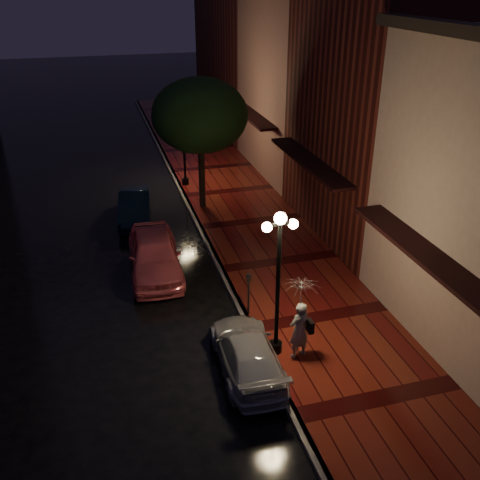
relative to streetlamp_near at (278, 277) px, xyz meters
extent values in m
plane|color=black|center=(-0.35, 5.00, -2.60)|extent=(120.00, 120.00, 0.00)
cube|color=#4E0E0D|center=(1.90, 5.00, -2.53)|extent=(4.50, 60.00, 0.15)
cube|color=#595451|center=(-0.35, 5.00, -2.53)|extent=(0.25, 60.00, 0.15)
cube|color=#511914|center=(6.65, 7.00, 2.90)|extent=(5.00, 8.00, 11.00)
cube|color=#8C5951|center=(6.65, 15.00, 1.90)|extent=(5.00, 8.00, 9.00)
cube|color=#511914|center=(6.65, 25.00, 2.40)|extent=(5.00, 12.00, 10.00)
cylinder|color=black|center=(0.00, 0.00, -0.45)|extent=(0.12, 0.12, 4.00)
cylinder|color=black|center=(0.00, 0.00, -2.30)|extent=(0.36, 0.36, 0.30)
cube|color=black|center=(0.00, 0.00, 1.55)|extent=(0.70, 0.08, 0.08)
sphere|color=#FFD499|center=(0.00, 0.00, 1.70)|extent=(0.32, 0.32, 0.32)
sphere|color=#FFD499|center=(-0.35, 0.00, 1.50)|extent=(0.26, 0.26, 0.26)
sphere|color=#FFD499|center=(0.35, 0.00, 1.50)|extent=(0.26, 0.26, 0.26)
cylinder|color=black|center=(0.00, 14.00, -0.45)|extent=(0.12, 0.12, 4.00)
cylinder|color=black|center=(0.00, 14.00, -2.30)|extent=(0.36, 0.36, 0.30)
cube|color=black|center=(0.00, 14.00, 1.55)|extent=(0.70, 0.08, 0.08)
sphere|color=#FFD499|center=(0.00, 14.00, 1.70)|extent=(0.32, 0.32, 0.32)
sphere|color=#FFD499|center=(-0.35, 14.00, 1.50)|extent=(0.26, 0.26, 0.26)
sphere|color=#FFD499|center=(0.35, 14.00, 1.50)|extent=(0.26, 0.26, 0.26)
cylinder|color=black|center=(0.25, 11.00, -0.85)|extent=(0.28, 0.28, 3.20)
ellipsoid|color=black|center=(0.25, 11.00, 1.75)|extent=(4.16, 4.16, 3.20)
sphere|color=black|center=(0.95, 11.60, 1.15)|extent=(1.80, 1.80, 1.80)
sphere|color=black|center=(-0.35, 10.30, 1.25)|extent=(1.80, 1.80, 1.80)
imported|color=#E75F66|center=(-2.66, 5.63, -1.84)|extent=(2.02, 4.55, 1.52)
imported|color=black|center=(-2.87, 10.58, -1.97)|extent=(1.80, 3.94, 1.25)
imported|color=#9E9FA6|center=(-0.95, -0.35, -2.04)|extent=(1.74, 3.94, 1.12)
imported|color=silver|center=(0.53, -0.36, -1.57)|extent=(0.73, 0.59, 1.75)
imported|color=silver|center=(0.53, -0.36, -0.47)|extent=(1.02, 1.04, 0.93)
cylinder|color=black|center=(0.53, -0.36, -1.17)|extent=(0.02, 0.02, 1.40)
cube|color=black|center=(0.82, -0.41, -1.46)|extent=(0.14, 0.33, 0.35)
cylinder|color=black|center=(-0.20, 2.04, -1.86)|extent=(0.06, 0.06, 1.19)
cube|color=black|center=(-0.20, 2.04, -1.15)|extent=(0.14, 0.11, 0.24)
camera|label=1|loc=(-4.28, -11.47, 7.20)|focal=40.00mm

